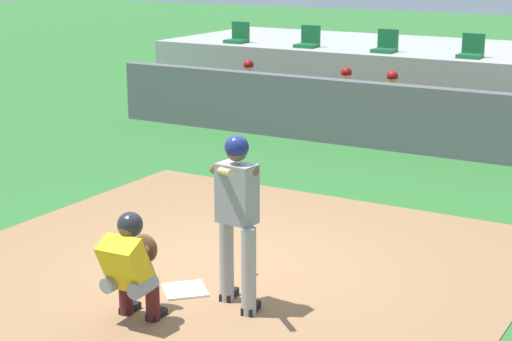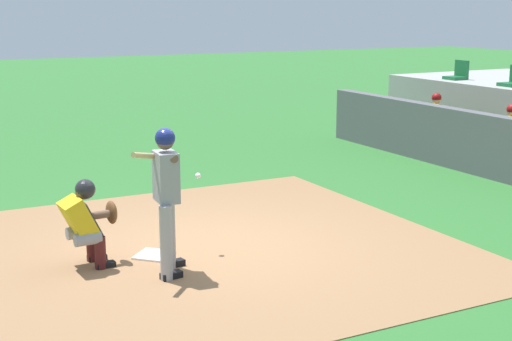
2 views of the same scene
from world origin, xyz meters
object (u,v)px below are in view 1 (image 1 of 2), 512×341
object	(u,v)px
dugout_player_0	(246,90)
stadium_seat_3	(471,51)
batter_at_plate	(236,211)
home_plate	(185,290)
stadium_seat_0	(238,37)
stadium_seat_2	(386,46)
dugout_player_1	(343,99)
catcher_crouched	(132,263)
stadium_seat_1	(308,41)
dugout_player_2	(389,104)

from	to	relation	value
dugout_player_0	stadium_seat_3	size ratio (longest dim) A/B	2.71
batter_at_plate	home_plate	bearing A→B (deg)	174.62
stadium_seat_0	stadium_seat_2	distance (m)	3.71
dugout_player_1	stadium_seat_3	xyz separation A→B (m)	(1.90, 2.03, 0.86)
catcher_crouched	dugout_player_1	world-z (taller)	dugout_player_1
batter_at_plate	stadium_seat_3	world-z (taller)	stadium_seat_3
stadium_seat_3	catcher_crouched	bearing A→B (deg)	-90.10
stadium_seat_2	stadium_seat_3	bearing A→B (deg)	0.00
home_plate	batter_at_plate	bearing A→B (deg)	-5.38
batter_at_plate	dugout_player_1	bearing A→B (deg)	107.53
catcher_crouched	stadium_seat_1	distance (m)	11.67
dugout_player_0	dugout_player_1	xyz separation A→B (m)	(2.24, 0.00, 0.00)
stadium_seat_3	dugout_player_2	bearing A→B (deg)	-114.81
batter_at_plate	stadium_seat_0	world-z (taller)	stadium_seat_0
dugout_player_2	stadium_seat_1	xyz separation A→B (m)	(-2.77, 2.03, 0.86)
batter_at_plate	stadium_seat_1	distance (m)	11.16
stadium_seat_2	batter_at_plate	bearing A→B (deg)	-76.03
batter_at_plate	dugout_player_0	size ratio (longest dim) A/B	1.39
stadium_seat_0	stadium_seat_3	distance (m)	5.57
catcher_crouched	stadium_seat_1	size ratio (longest dim) A/B	3.82
batter_at_plate	stadium_seat_0	xyz separation A→B (m)	(-6.26, 10.24, 0.50)
catcher_crouched	stadium_seat_0	size ratio (longest dim) A/B	3.82
home_plate	dugout_player_2	world-z (taller)	dugout_player_2
catcher_crouched	dugout_player_2	world-z (taller)	dugout_player_2
dugout_player_2	stadium_seat_2	distance (m)	2.39
home_plate	stadium_seat_2	xyz separation A→B (m)	(-1.86, 10.18, 1.51)
dugout_player_0	stadium_seat_0	xyz separation A→B (m)	(-1.43, 2.03, 0.86)
home_plate	dugout_player_1	size ratio (longest dim) A/B	0.34
dugout_player_2	stadium_seat_0	bearing A→B (deg)	156.28
dugout_player_0	batter_at_plate	bearing A→B (deg)	-59.51
dugout_player_1	stadium_seat_0	world-z (taller)	stadium_seat_0
dugout_player_1	stadium_seat_3	size ratio (longest dim) A/B	2.71
catcher_crouched	home_plate	bearing A→B (deg)	88.76
stadium_seat_3	home_plate	bearing A→B (deg)	-90.00
home_plate	catcher_crouched	world-z (taller)	catcher_crouched
home_plate	catcher_crouched	distance (m)	1.03
batter_at_plate	stadium_seat_2	xyz separation A→B (m)	(-2.55, 10.24, 0.50)
batter_at_plate	stadium_seat_2	size ratio (longest dim) A/B	3.76
batter_at_plate	stadium_seat_0	size ratio (longest dim) A/B	3.76
stadium_seat_2	stadium_seat_3	size ratio (longest dim) A/B	1.00
stadium_seat_1	dugout_player_1	bearing A→B (deg)	-48.33
dugout_player_0	stadium_seat_0	bearing A→B (deg)	125.06
home_plate	catcher_crouched	size ratio (longest dim) A/B	0.24
batter_at_plate	dugout_player_1	size ratio (longest dim) A/B	1.39
catcher_crouched	stadium_seat_3	bearing A→B (deg)	89.90
batter_at_plate	stadium_seat_1	bearing A→B (deg)	113.27
stadium_seat_0	catcher_crouched	bearing A→B (deg)	-63.27
dugout_player_2	stadium_seat_1	size ratio (longest dim) A/B	2.71
stadium_seat_1	stadium_seat_2	distance (m)	1.86
stadium_seat_0	stadium_seat_3	xyz separation A→B (m)	(5.57, 0.00, 0.00)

